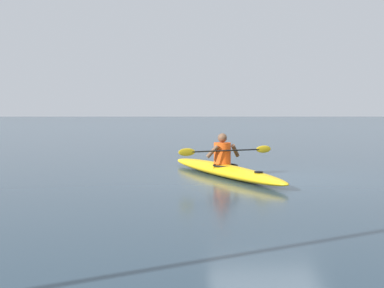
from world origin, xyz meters
The scene contains 3 objects.
ground_plane centered at (0.00, 0.00, 0.00)m, with size 160.00×160.00×0.00m, color #283D4C.
kayak centered at (0.94, -0.41, 0.14)m, with size 2.67×4.95×0.28m.
kayaker centered at (0.95, -0.43, 0.56)m, with size 2.18×1.00×0.70m.
Camera 1 is at (1.76, 11.53, 1.57)m, focal length 49.06 mm.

